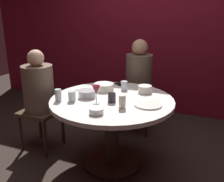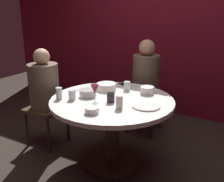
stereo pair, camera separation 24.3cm
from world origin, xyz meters
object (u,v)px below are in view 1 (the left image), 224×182
bowl_sauce_side (104,87)px  cup_center_front (72,96)px  dining_table (112,115)px  seated_diner_back (139,76)px  bowl_serving_large (87,94)px  cup_by_left_diner (122,102)px  dinner_plate (148,104)px  candle_holder (112,98)px  wine_glass (96,91)px  bowl_salad_center (145,89)px  bowl_small_white (96,111)px  cell_phone (120,84)px  seated_diner_left (39,89)px  cup_by_right_diner (124,86)px  cup_near_candle (58,95)px

bowl_sauce_side → cup_center_front: size_ratio=2.23×
dining_table → seated_diner_back: bearing=90.0°
bowl_serving_large → cup_by_left_diner: 0.45m
seated_diner_back → dinner_plate: bearing=22.0°
dining_table → bowl_sauce_side: bearing=130.6°
dinner_plate → cup_by_left_diner: cup_by_left_diner is taller
candle_holder → wine_glass: wine_glass is taller
dining_table → candle_holder: (0.04, -0.09, 0.22)m
bowl_salad_center → dining_table: bearing=-127.2°
dining_table → dinner_plate: bearing=-5.0°
bowl_salad_center → bowl_small_white: bowl_salad_center is taller
dinner_plate → cup_by_left_diner: 0.25m
cup_by_left_diner → cup_center_front: (-0.50, -0.02, -0.01)m
candle_holder → bowl_sauce_side: (-0.23, 0.31, -0.01)m
wine_glass → cell_phone: (-0.03, 0.67, -0.12)m
dinner_plate → bowl_salad_center: bowl_salad_center is taller
seated_diner_left → dinner_plate: (1.26, -0.03, 0.02)m
bowl_sauce_side → cup_by_left_diner: 0.55m
cell_phone → cup_center_front: 0.73m
bowl_salad_center → cup_by_left_diner: (-0.06, -0.50, 0.02)m
cup_by_left_diner → cup_by_right_diner: size_ratio=1.22×
seated_diner_left → bowl_serving_large: 0.64m
seated_diner_back → cup_by_left_diner: seated_diner_back is taller
cell_phone → cup_by_left_diner: cup_by_left_diner is taller
seated_diner_back → cell_phone: (-0.11, -0.39, -0.01)m
dining_table → cup_by_left_diner: cup_by_left_diner is taller
cup_by_right_diner → cup_center_front: size_ratio=1.02×
bowl_salad_center → cup_center_front: (-0.56, -0.52, 0.01)m
candle_holder → cup_near_candle: 0.51m
candle_holder → seated_diner_left: bearing=174.6°
bowl_sauce_side → cup_near_candle: bearing=-118.5°
dining_table → cup_by_left_diner: bearing=-46.4°
dining_table → seated_diner_back: 0.90m
cup_near_candle → bowl_serving_large: bearing=44.9°
cup_near_candle → cup_by_left_diner: size_ratio=0.97×
cup_near_candle → cup_by_right_diner: (0.46, 0.57, -0.01)m
candle_holder → cup_center_front: 0.38m
dinner_plate → bowl_salad_center: 0.37m
bowl_serving_large → cup_near_candle: (-0.20, -0.20, 0.02)m
dinner_plate → bowl_serving_large: bearing=-178.2°
cup_center_front → seated_diner_back: bearing=73.4°
seated_diner_back → bowl_serving_large: size_ratio=7.14×
dining_table → wine_glass: (-0.08, -0.18, 0.30)m
dinner_plate → bowl_salad_center: bearing=110.3°
seated_diner_back → bowl_sauce_side: size_ratio=5.72×
bowl_small_white → bowl_salad_center: bearing=73.2°
dining_table → bowl_salad_center: bowl_salad_center is taller
dining_table → bowl_salad_center: size_ratio=8.47×
dining_table → seated_diner_left: 0.90m
seated_diner_left → cup_by_right_diner: (0.90, 0.32, 0.06)m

